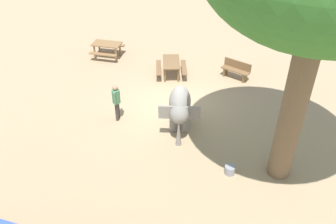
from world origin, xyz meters
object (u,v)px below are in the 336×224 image
at_px(wooden_bench, 236,69).
at_px(feed_bucket, 230,170).
at_px(picnic_table_far, 171,65).
at_px(elephant, 180,106).
at_px(person_handler, 116,100).
at_px(picnic_table_near, 107,47).

relative_size(wooden_bench, feed_bucket, 4.04).
xyz_separation_m(wooden_bench, picnic_table_far, (3.06, 0.70, 0.12)).
xyz_separation_m(elephant, person_handler, (2.55, 0.22, -0.06)).
distance_m(wooden_bench, picnic_table_near, 6.91).
bearing_deg(feed_bucket, wooden_bench, -83.24).
bearing_deg(picnic_table_far, feed_bucket, 14.70).
distance_m(elephant, picnic_table_near, 7.18).
relative_size(picnic_table_far, feed_bucket, 5.26).
bearing_deg(picnic_table_far, picnic_table_near, -122.22).
distance_m(person_handler, picnic_table_far, 4.23).
bearing_deg(wooden_bench, elephant, 90.45).
xyz_separation_m(picnic_table_far, feed_bucket, (-3.83, 5.83, -0.43)).
height_order(wooden_bench, picnic_table_far, wooden_bench).
bearing_deg(picnic_table_near, elephant, -45.44).
bearing_deg(wooden_bench, feed_bucket, 116.22).
bearing_deg(wooden_bench, person_handler, 68.66).
xyz_separation_m(person_handler, picnic_table_near, (2.78, -5.01, -0.36)).
xyz_separation_m(elephant, picnic_table_near, (5.34, -4.79, -0.42)).
xyz_separation_m(wooden_bench, picnic_table_near, (6.91, -0.24, 0.12)).
relative_size(elephant, picnic_table_near, 1.45).
bearing_deg(picnic_table_far, person_handler, -33.24).
distance_m(person_handler, wooden_bench, 6.33).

